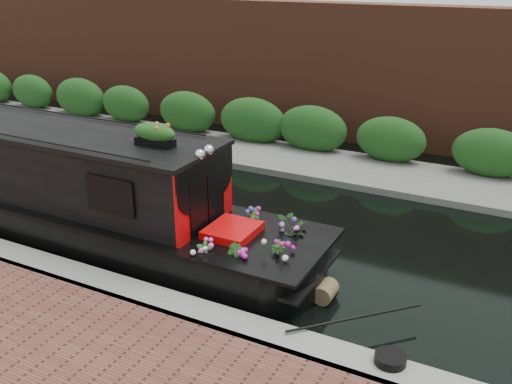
% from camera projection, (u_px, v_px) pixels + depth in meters
% --- Properties ---
extents(ground, '(80.00, 80.00, 0.00)m').
position_uv_depth(ground, '(226.00, 223.00, 11.93)').
color(ground, black).
rests_on(ground, ground).
extents(near_bank_coping, '(40.00, 0.60, 0.50)m').
position_uv_depth(near_bank_coping, '(124.00, 300.00, 9.21)').
color(near_bank_coping, gray).
rests_on(near_bank_coping, ground).
extents(far_bank_path, '(40.00, 2.40, 0.34)m').
position_uv_depth(far_bank_path, '(304.00, 165.00, 15.38)').
color(far_bank_path, slate).
rests_on(far_bank_path, ground).
extents(far_hedge, '(40.00, 1.10, 2.80)m').
position_uv_depth(far_hedge, '(317.00, 155.00, 16.12)').
color(far_hedge, '#1B4617').
rests_on(far_hedge, ground).
extents(far_brick_wall, '(40.00, 1.00, 8.00)m').
position_uv_depth(far_brick_wall, '(342.00, 137.00, 17.85)').
color(far_brick_wall, brown).
rests_on(far_brick_wall, ground).
extents(narrowboat, '(11.84, 2.11, 2.77)m').
position_uv_depth(narrowboat, '(37.00, 187.00, 11.60)').
color(narrowboat, black).
rests_on(narrowboat, ground).
extents(rope_fender, '(0.32, 0.42, 0.32)m').
position_uv_depth(rope_fender, '(326.00, 291.00, 9.16)').
color(rope_fender, brown).
rests_on(rope_fender, ground).
extents(coiled_mooring_rope, '(0.42, 0.42, 0.12)m').
position_uv_depth(coiled_mooring_rope, '(390.00, 359.00, 7.37)').
color(coiled_mooring_rope, black).
rests_on(coiled_mooring_rope, near_bank_coping).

